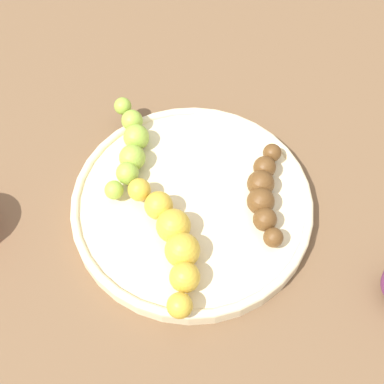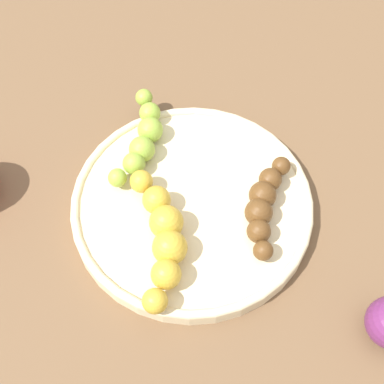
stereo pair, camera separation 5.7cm
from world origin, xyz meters
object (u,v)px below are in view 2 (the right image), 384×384
(fruit_bowl, at_px, (192,204))
(banana_green, at_px, (143,138))
(banana_overripe, at_px, (264,204))
(banana_spotted, at_px, (162,235))

(fruit_bowl, height_order, banana_green, banana_green)
(fruit_bowl, bearing_deg, banana_green, 82.75)
(banana_overripe, bearing_deg, banana_green, -19.07)
(fruit_bowl, xyz_separation_m, banana_overripe, (0.05, -0.06, 0.02))
(banana_overripe, bearing_deg, fruit_bowl, 5.00)
(fruit_bowl, relative_size, banana_green, 2.25)
(banana_spotted, bearing_deg, banana_green, 93.24)
(fruit_bowl, distance_m, banana_green, 0.10)
(fruit_bowl, xyz_separation_m, banana_green, (0.01, 0.10, 0.02))
(banana_spotted, height_order, banana_overripe, banana_spotted)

